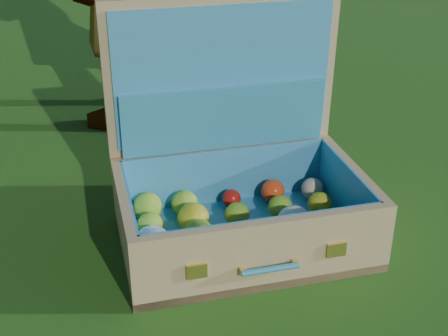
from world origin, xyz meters
The scene contains 2 objects.
ground centered at (0.00, 0.00, 0.00)m, with size 60.00×60.00×0.00m, color #215114.
suitcase centered at (0.16, -0.06, 0.18)m, with size 0.78×0.68×0.63m.
Camera 1 is at (-0.73, -1.25, 0.97)m, focal length 50.00 mm.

